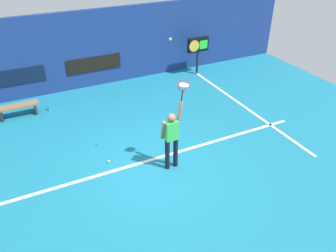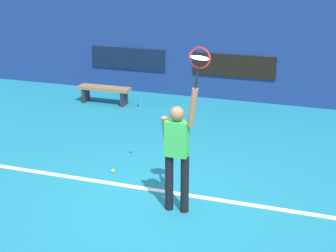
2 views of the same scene
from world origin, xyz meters
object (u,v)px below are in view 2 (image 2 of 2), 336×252
water_bottle (140,102)px  tennis_racket (199,60)px  spare_ball (113,171)px  court_bench (104,91)px  tennis_player (177,150)px

water_bottle → tennis_racket: bearing=-59.5°
tennis_racket → spare_ball: size_ratio=9.10×
court_bench → spare_ball: court_bench is taller
tennis_racket → court_bench: tennis_racket is taller
water_bottle → spare_ball: bearing=-75.5°
tennis_player → tennis_racket: tennis_racket is taller
court_bench → tennis_racket: bearing=-51.5°
tennis_racket → spare_ball: bearing=152.7°
tennis_racket → court_bench: 6.50m
water_bottle → spare_ball: 4.01m
tennis_player → tennis_racket: size_ratio=3.22×
tennis_racket → spare_ball: (-1.84, 0.95, -2.36)m
court_bench → spare_ball: bearing=-62.6°
court_bench → water_bottle: court_bench is taller
tennis_player → water_bottle: bearing=117.6°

